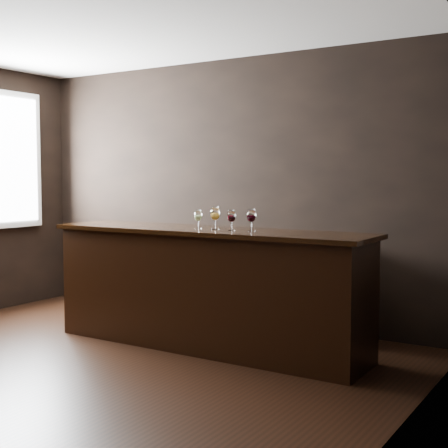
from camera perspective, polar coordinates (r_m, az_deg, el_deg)
The scene contains 9 objects.
ground at distance 5.21m, azimuth -13.42°, elevation -13.02°, with size 5.00×5.00×0.00m, color black.
room_shell at distance 5.24m, azimuth -14.67°, elevation 7.09°, with size 5.02×4.52×2.81m.
bar_counter at distance 5.66m, azimuth -1.57°, elevation -6.10°, with size 2.98×0.64×1.04m, color black.
bar_top at distance 5.59m, azimuth -1.58°, elevation -0.64°, with size 3.08×0.71×0.04m, color black.
back_bar_shelf at distance 6.60m, azimuth -0.15°, elevation -5.16°, with size 2.55×0.40×0.92m, color black.
glass_white at distance 5.59m, azimuth -2.38°, elevation 0.74°, with size 0.07×0.07×0.17m.
glass_amber at distance 5.52m, azimuth -0.82°, elevation 0.91°, with size 0.09×0.09×0.20m.
glass_red_a at distance 5.41m, azimuth 0.69°, elevation 0.69°, with size 0.08×0.08×0.18m.
glass_red_b at distance 5.35m, azimuth 2.51°, elevation 0.72°, with size 0.08×0.08×0.19m.
Camera 1 is at (3.57, -3.47, 1.54)m, focal length 50.00 mm.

